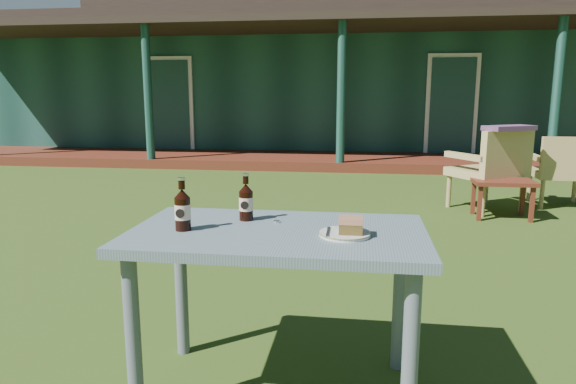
# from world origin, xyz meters

# --- Properties ---
(ground) EXTENTS (80.00, 80.00, 0.00)m
(ground) POSITION_xyz_m (0.00, 0.00, 0.00)
(ground) COLOR #334916
(pavilion) EXTENTS (15.80, 8.30, 3.45)m
(pavilion) POSITION_xyz_m (-0.00, 9.39, 1.61)
(pavilion) COLOR #173D34
(pavilion) RESTS_ON ground
(tree_mid) EXTENTS (0.28, 0.28, 9.50)m
(tree_mid) POSITION_xyz_m (3.00, 18.50, 4.75)
(tree_mid) COLOR brown
(tree_mid) RESTS_ON ground
(cafe_table) EXTENTS (1.20, 0.70, 0.72)m
(cafe_table) POSITION_xyz_m (0.00, -1.60, 0.62)
(cafe_table) COLOR slate
(cafe_table) RESTS_ON ground
(plate) EXTENTS (0.20, 0.20, 0.01)m
(plate) POSITION_xyz_m (0.27, -1.65, 0.73)
(plate) COLOR silver
(plate) RESTS_ON cafe_table
(cake_slice) EXTENTS (0.09, 0.09, 0.06)m
(cake_slice) POSITION_xyz_m (0.30, -1.66, 0.77)
(cake_slice) COLOR #4E3D18
(cake_slice) RESTS_ON plate
(fork) EXTENTS (0.01, 0.14, 0.00)m
(fork) POSITION_xyz_m (0.21, -1.66, 0.74)
(fork) COLOR silver
(fork) RESTS_ON plate
(cola_bottle_near) EXTENTS (0.06, 0.06, 0.21)m
(cola_bottle_near) POSITION_xyz_m (-0.16, -1.46, 0.80)
(cola_bottle_near) COLOR black
(cola_bottle_near) RESTS_ON cafe_table
(cola_bottle_far) EXTENTS (0.06, 0.07, 0.22)m
(cola_bottle_far) POSITION_xyz_m (-0.38, -1.66, 0.81)
(cola_bottle_far) COLOR black
(cola_bottle_far) RESTS_ON cafe_table
(bottle_cap) EXTENTS (0.03, 0.03, 0.01)m
(bottle_cap) POSITION_xyz_m (-0.02, -1.48, 0.72)
(bottle_cap) COLOR silver
(bottle_cap) RESTS_ON cafe_table
(armchair_left) EXTENTS (0.89, 0.88, 0.89)m
(armchair_left) POSITION_xyz_m (1.75, 2.16, 0.50)
(armchair_left) COLOR tan
(armchair_left) RESTS_ON ground
(armchair_right) EXTENTS (0.61, 0.57, 0.81)m
(armchair_right) POSITION_xyz_m (2.59, 2.49, 0.45)
(armchair_right) COLOR tan
(armchair_right) RESTS_ON ground
(floral_throw) EXTENTS (0.59, 0.49, 0.05)m
(floral_throw) POSITION_xyz_m (1.85, 2.00, 0.92)
(floral_throw) COLOR #5F395E
(floral_throw) RESTS_ON armchair_left
(side_table) EXTENTS (0.60, 0.40, 0.40)m
(side_table) POSITION_xyz_m (1.78, 1.83, 0.34)
(side_table) COLOR #562214
(side_table) RESTS_ON ground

